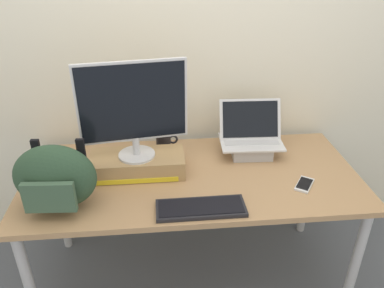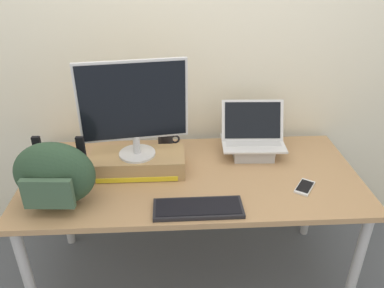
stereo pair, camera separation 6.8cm
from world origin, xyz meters
name	(u,v)px [view 1 (the left image)]	position (x,y,z in m)	size (l,w,h in m)	color
ground_plane	(192,275)	(0.00, 0.00, 0.00)	(20.00, 20.00, 0.00)	#515660
back_wall	(184,43)	(0.00, 0.50, 1.30)	(7.00, 0.10, 2.60)	silver
desk	(192,185)	(0.00, 0.00, 0.67)	(1.73, 0.79, 0.74)	#A87F56
toner_box_yellow	(138,164)	(-0.28, 0.05, 0.79)	(0.49, 0.22, 0.10)	#A88456
desktop_monitor	(133,108)	(-0.28, 0.04, 1.10)	(0.53, 0.19, 0.50)	silver
open_laptop	(251,143)	(0.35, 0.20, 0.80)	(0.36, 0.25, 0.29)	#ADADB2
external_keyboard	(201,208)	(0.01, -0.30, 0.75)	(0.41, 0.15, 0.02)	black
messenger_backpack	(55,178)	(-0.63, -0.21, 0.89)	(0.38, 0.25, 0.31)	#28422D
coffee_mug	(164,141)	(-0.14, 0.29, 0.79)	(0.13, 0.09, 0.10)	black
cell_phone	(304,184)	(0.55, -0.15, 0.74)	(0.13, 0.15, 0.01)	silver
plush_toy	(55,170)	(-0.70, 0.02, 0.79)	(0.11, 0.11, 0.11)	#CC7099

